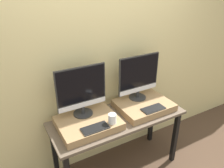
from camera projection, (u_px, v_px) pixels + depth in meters
The scene contains 9 objects.
wall_back at pixel (102, 62), 2.47m from camera, with size 8.00×0.04×2.60m.
workbench at pixel (118, 124), 2.46m from camera, with size 1.50×0.58×0.77m.
wooden_riser_left at pixel (88, 123), 2.25m from camera, with size 0.61×0.49×0.08m.
monitor_left at pixel (82, 90), 2.21m from camera, with size 0.53×0.21×0.54m.
keyboard_left at pixel (95, 128), 2.09m from camera, with size 0.27×0.13×0.01m.
mug at pixel (112, 119), 2.16m from camera, with size 0.08×0.08×0.10m.
wooden_riser_right at pixel (144, 105), 2.56m from camera, with size 0.61×0.49×0.08m.
monitor_right at pixel (139, 76), 2.52m from camera, with size 0.53×0.21×0.54m.
keyboard_right at pixel (153, 109), 2.41m from camera, with size 0.27×0.13×0.01m.
Camera 1 is at (-1.05, -1.43, 2.15)m, focal length 35.00 mm.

